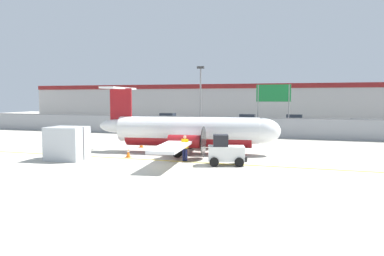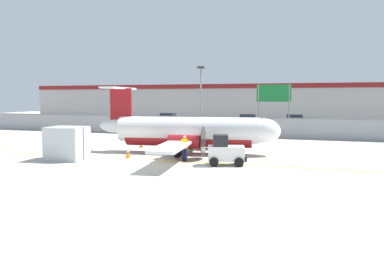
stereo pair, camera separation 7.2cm
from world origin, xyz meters
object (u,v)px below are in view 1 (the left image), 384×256
parked_car_2 (247,120)px  parked_car_0 (167,118)px  traffic_cone_near_right (128,153)px  traffic_cone_near_left (141,144)px  ground_crew_worker (185,147)px  cargo_container (67,143)px  parked_car_3 (295,120)px  commuter_airplane (191,132)px  parked_car_1 (196,123)px  highway_sign (273,97)px  apron_light_pole (201,96)px  baggage_tug (225,151)px  parked_car_4 (363,126)px

parked_car_2 → parked_car_0: bearing=-1.7°
traffic_cone_near_right → traffic_cone_near_left: bearing=105.4°
ground_crew_worker → cargo_container: cargo_container is taller
cargo_container → parked_car_2: bearing=74.6°
parked_car_2 → parked_car_3: bearing=-172.6°
commuter_airplane → traffic_cone_near_right: size_ratio=25.12×
parked_car_1 → highway_sign: 12.04m
parked_car_1 → traffic_cone_near_right: bearing=102.6°
ground_crew_worker → apron_light_pole: bearing=28.1°
apron_light_pole → highway_sign: apron_light_pole is taller
traffic_cone_near_right → parked_car_3: bearing=73.0°
cargo_container → ground_crew_worker: bearing=8.3°
traffic_cone_near_right → highway_sign: highway_sign is taller
traffic_cone_near_right → highway_sign: (8.22, 17.21, 3.83)m
cargo_container → baggage_tug: bearing=2.2°
apron_light_pole → baggage_tug: bearing=-68.0°
cargo_container → parked_car_3: cargo_container is taller
parked_car_0 → highway_sign: highway_sign is taller
parked_car_4 → highway_sign: highway_sign is taller
parked_car_3 → highway_sign: size_ratio=0.77×
cargo_container → parked_car_2: 34.17m
ground_crew_worker → parked_car_3: size_ratio=0.40×
ground_crew_worker → traffic_cone_near_left: size_ratio=2.66×
baggage_tug → ground_crew_worker: (-2.81, 0.52, 0.10)m
commuter_airplane → parked_car_2: bearing=84.4°
cargo_container → traffic_cone_near_left: size_ratio=3.98×
baggage_tug → parked_car_3: 33.54m
commuter_airplane → parked_car_3: bearing=71.2°
traffic_cone_near_right → parked_car_2: 31.66m
parked_car_0 → parked_car_4: size_ratio=0.96×
cargo_container → parked_car_4: (21.25, 25.60, -0.21)m
parked_car_1 → highway_sign: (10.19, -5.52, 3.24)m
highway_sign → parked_car_4: bearing=33.6°
traffic_cone_near_left → parked_car_2: (4.47, 26.49, 0.58)m
commuter_airplane → traffic_cone_near_left: (-4.93, 1.78, -1.29)m
parked_car_2 → apron_light_pole: apron_light_pole is taller
ground_crew_worker → parked_car_1: 23.85m
baggage_tug → apron_light_pole: bearing=96.8°
parked_car_1 → traffic_cone_near_left: bearing=99.5°
commuter_airplane → parked_car_4: bearing=48.5°
parked_car_0 → parked_car_1: size_ratio=0.96×
commuter_airplane → cargo_container: 8.78m
ground_crew_worker → parked_car_1: same height
commuter_airplane → parked_car_0: 31.13m
baggage_tug → cargo_container: bearing=171.4°
traffic_cone_near_right → parked_car_3: (9.94, 32.60, 0.58)m
baggage_tug → cargo_container: cargo_container is taller
traffic_cone_near_right → parked_car_1: size_ratio=0.15×
commuter_airplane → parked_car_0: (-12.98, 28.29, -0.71)m
ground_crew_worker → parked_car_4: (13.55, 23.86, -0.06)m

